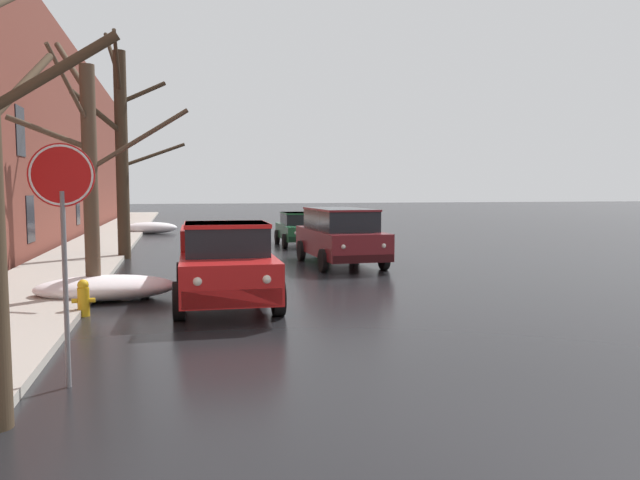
% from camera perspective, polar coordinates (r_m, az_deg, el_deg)
% --- Properties ---
extents(ground_plane, '(200.00, 200.00, 0.00)m').
position_cam_1_polar(ground_plane, '(6.15, 18.96, -18.59)').
color(ground_plane, black).
extents(left_sidewalk_slab, '(2.86, 80.00, 0.14)m').
position_cam_1_polar(left_sidewalk_slab, '(23.09, -21.48, -1.34)').
color(left_sidewalk_slab, '#A8A399').
rests_on(left_sidewalk_slab, ground).
extents(brick_townhouse_facade, '(0.63, 80.00, 9.64)m').
position_cam_1_polar(brick_townhouse_facade, '(23.44, -26.58, 10.20)').
color(brick_townhouse_facade, brown).
rests_on(brick_townhouse_facade, ground).
extents(snow_bank_near_corner_left, '(2.86, 1.10, 0.64)m').
position_cam_1_polar(snow_bank_near_corner_left, '(34.08, -16.04, 1.11)').
color(snow_bank_near_corner_left, white).
rests_on(snow_bank_near_corner_left, ground).
extents(snow_bank_along_left_kerb, '(2.35, 1.29, 0.75)m').
position_cam_1_polar(snow_bank_along_left_kerb, '(29.13, 1.77, 0.68)').
color(snow_bank_along_left_kerb, white).
rests_on(snow_bank_along_left_kerb, ground).
extents(snow_bank_mid_block_left, '(3.00, 1.48, 0.54)m').
position_cam_1_polar(snow_bank_mid_block_left, '(13.95, -19.48, -4.32)').
color(snow_bank_mid_block_left, white).
rests_on(snow_bank_mid_block_left, ground).
extents(bare_tree_second_along_sidewalk, '(3.70, 2.73, 5.82)m').
position_cam_1_polar(bare_tree_second_along_sidewalk, '(13.93, -21.14, 6.14)').
color(bare_tree_second_along_sidewalk, '#4C3D2D').
rests_on(bare_tree_second_along_sidewalk, ground).
extents(bare_tree_mid_block, '(3.62, 3.71, 8.10)m').
position_cam_1_polar(bare_tree_mid_block, '(21.95, -18.40, 8.40)').
color(bare_tree_mid_block, '#382B1E').
rests_on(bare_tree_mid_block, ground).
extents(pickup_truck_red_approaching_near_lane, '(2.18, 5.11, 1.76)m').
position_cam_1_polar(pickup_truck_red_approaching_near_lane, '(12.76, -9.04, -2.15)').
color(pickup_truck_red_approaching_near_lane, red).
rests_on(pickup_truck_red_approaching_near_lane, ground).
extents(suv_maroon_parked_kerbside_close, '(2.15, 4.82, 1.82)m').
position_cam_1_polar(suv_maroon_parked_kerbside_close, '(19.16, 1.91, 0.56)').
color(suv_maroon_parked_kerbside_close, maroon).
rests_on(suv_maroon_parked_kerbside_close, ground).
extents(sedan_green_parked_kerbside_mid, '(2.11, 4.00, 1.42)m').
position_cam_1_polar(sedan_green_parked_kerbside_mid, '(26.03, -1.78, 1.16)').
color(sedan_green_parked_kerbside_mid, '#1E5633').
rests_on(sedan_green_parked_kerbside_mid, ground).
extents(fire_hydrant, '(0.42, 0.22, 0.71)m').
position_cam_1_polar(fire_hydrant, '(12.32, -21.64, -5.14)').
color(fire_hydrant, gold).
rests_on(fire_hydrant, ground).
extents(stop_sign_at_corner, '(0.76, 0.06, 2.97)m').
position_cam_1_polar(stop_sign_at_corner, '(7.79, -23.37, 3.62)').
color(stop_sign_at_corner, slate).
rests_on(stop_sign_at_corner, ground).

